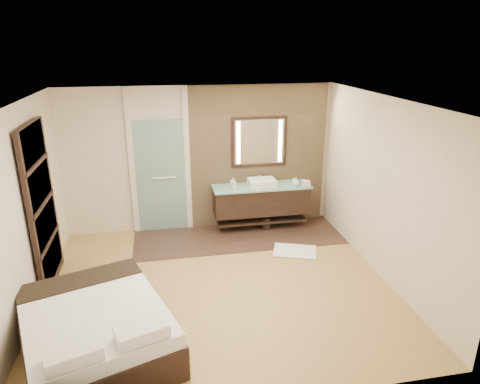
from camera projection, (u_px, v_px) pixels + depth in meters
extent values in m
plane|color=#A78246|center=(219.00, 286.00, 6.35)|extent=(5.00, 5.00, 0.00)
cube|color=#35241D|center=(239.00, 236.00, 7.93)|extent=(3.80, 1.30, 0.01)
cube|color=#A2845C|center=(258.00, 157.00, 8.13)|extent=(2.60, 0.08, 2.70)
cube|color=black|center=(261.00, 200.00, 8.13)|extent=(1.80, 0.50, 0.50)
cube|color=black|center=(261.00, 219.00, 8.26)|extent=(1.71, 0.45, 0.04)
cube|color=#95E4D0|center=(262.00, 187.00, 8.01)|extent=(1.85, 0.55, 0.03)
cube|color=white|center=(262.00, 183.00, 7.99)|extent=(0.50, 0.38, 0.13)
cylinder|color=silver|center=(259.00, 179.00, 8.16)|extent=(0.03, 0.03, 0.18)
cylinder|color=silver|center=(260.00, 175.00, 8.09)|extent=(0.02, 0.10, 0.02)
cube|color=black|center=(259.00, 142.00, 7.99)|extent=(1.06, 0.03, 0.96)
cube|color=white|center=(259.00, 142.00, 7.97)|extent=(0.94, 0.01, 0.84)
cube|color=#FFEFBF|center=(238.00, 143.00, 7.90)|extent=(0.07, 0.01, 0.80)
cube|color=#FFEFBF|center=(280.00, 141.00, 8.04)|extent=(0.07, 0.01, 0.80)
cube|color=silver|center=(161.00, 177.00, 7.90)|extent=(0.90, 0.05, 2.10)
cylinder|color=silver|center=(164.00, 178.00, 7.86)|extent=(0.45, 0.03, 0.03)
cube|color=beige|center=(132.00, 163.00, 7.72)|extent=(0.10, 0.08, 2.70)
cube|color=beige|center=(187.00, 160.00, 7.90)|extent=(0.10, 0.08, 2.70)
cube|color=black|center=(42.00, 207.00, 6.07)|extent=(0.06, 1.20, 2.40)
cube|color=beige|center=(52.00, 259.00, 6.35)|extent=(0.02, 1.06, 0.52)
cube|color=beige|center=(46.00, 223.00, 6.16)|extent=(0.02, 1.06, 0.52)
cube|color=beige|center=(40.00, 184.00, 5.96)|extent=(0.02, 1.06, 0.52)
cube|color=beige|center=(33.00, 143.00, 5.76)|extent=(0.02, 1.06, 0.52)
cube|color=black|center=(96.00, 337.00, 4.93)|extent=(2.06, 2.29, 0.42)
cube|color=silver|center=(93.00, 316.00, 4.84)|extent=(2.00, 2.23, 0.17)
cube|color=black|center=(80.00, 280.00, 5.39)|extent=(1.53, 0.89, 0.04)
cube|color=silver|center=(73.00, 354.00, 4.01)|extent=(0.59, 0.44, 0.13)
cube|color=silver|center=(142.00, 332.00, 4.32)|extent=(0.59, 0.44, 0.13)
cube|color=white|center=(295.00, 251.00, 7.35)|extent=(0.85, 0.71, 0.02)
cylinder|color=black|center=(266.00, 223.00, 8.23)|extent=(0.25, 0.25, 0.24)
cube|color=silver|center=(306.00, 183.00, 8.00)|extent=(0.12, 0.12, 0.10)
imported|color=silver|center=(234.00, 184.00, 7.82)|extent=(0.09, 0.09, 0.20)
imported|color=#B2B2B2|center=(233.00, 183.00, 7.90)|extent=(0.10, 0.10, 0.19)
imported|color=silver|center=(296.00, 182.00, 7.98)|extent=(0.16, 0.16, 0.17)
imported|color=silver|center=(295.00, 181.00, 8.15)|extent=(0.12, 0.12, 0.09)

